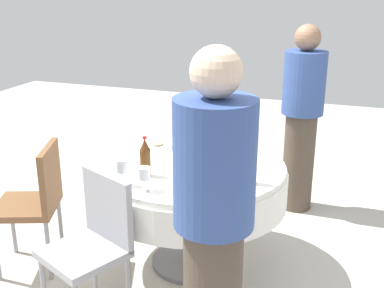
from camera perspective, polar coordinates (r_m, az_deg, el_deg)
ground_plane at (r=3.53m, az=0.00°, el=-13.67°), size 10.00×10.00×0.00m
dining_table at (r=3.25m, az=0.00°, el=-4.90°), size 1.26×1.26×0.74m
bottle_green_rear at (r=3.00m, az=0.01°, el=-1.32°), size 0.06×0.06×0.26m
bottle_dark_green_south at (r=3.20m, az=-1.02°, el=0.11°), size 0.06×0.06×0.28m
bottle_brown_outer at (r=2.88m, az=6.13°, el=-1.90°), size 0.06×0.06×0.30m
bottle_brown_near at (r=2.98m, az=-5.50°, el=-1.64°), size 0.07×0.07×0.25m
wine_glass_near at (r=3.48m, az=1.13°, el=1.34°), size 0.07×0.07×0.14m
wine_glass_west at (r=2.95m, az=2.71°, el=-1.79°), size 0.07×0.07×0.16m
wine_glass_north at (r=2.87m, az=-8.21°, el=-2.68°), size 0.07×0.07×0.16m
wine_glass_mid at (r=2.78m, az=-5.62°, el=-3.60°), size 0.07×0.07×0.14m
wine_glass_front at (r=3.10m, az=3.46°, el=-1.02°), size 0.07×0.07×0.15m
plate_front at (r=3.52m, az=-4.03°, el=-0.15°), size 0.21×0.21×0.04m
plate_east at (r=3.32m, az=4.02°, el=-1.43°), size 0.23×0.23×0.02m
knife_south at (r=3.19m, az=-4.35°, el=-2.39°), size 0.07×0.18×0.00m
knife_outer at (r=2.80m, az=3.61°, el=-5.55°), size 0.09×0.17×0.00m
folded_napkin at (r=3.21m, az=-8.36°, el=-2.22°), size 0.16×0.16×0.02m
person_rear at (r=2.10m, az=2.54°, el=-10.38°), size 0.34×0.34×1.66m
person_south at (r=4.11m, az=12.72°, el=3.14°), size 0.34×0.34×1.56m
chair_north at (r=3.41m, az=-17.68°, el=-5.92°), size 0.52×0.52×0.87m
chair_mid at (r=2.83m, az=-11.33°, el=-10.68°), size 0.53×0.53×0.87m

